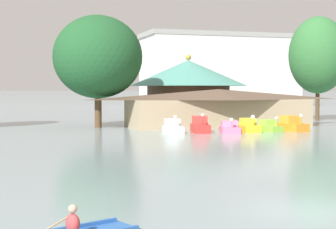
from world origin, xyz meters
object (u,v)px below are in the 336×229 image
object	(u,v)px
boathouse	(218,107)
pedal_boat_yellow	(249,127)
green_roof_pavilion	(188,86)
pedal_boat_white	(173,128)
pedal_boat_red	(200,126)
background_building_block	(220,70)
pedal_boat_pink	(230,128)
pedal_boat_orange	(291,125)
shoreline_tree_right	(318,55)
shoreline_tree_mid	(98,57)
pedal_boat_lime	(268,127)

from	to	relation	value
boathouse	pedal_boat_yellow	bearing A→B (deg)	-91.72
boathouse	green_roof_pavilion	xyz separation A→B (m)	(-0.25, 8.86, 2.29)
pedal_boat_white	pedal_boat_red	bearing A→B (deg)	95.90
boathouse	background_building_block	xyz separation A→B (m)	(25.72, 61.43, 6.13)
pedal_boat_pink	boathouse	xyz separation A→B (m)	(2.25, 8.16, 1.62)
pedal_boat_orange	green_roof_pavilion	size ratio (longest dim) A/B	0.23
boathouse	shoreline_tree_right	distance (m)	18.38
green_roof_pavilion	pedal_boat_orange	bearing A→B (deg)	-75.17
pedal_boat_pink	shoreline_tree_mid	world-z (taller)	shoreline_tree_mid
pedal_boat_red	boathouse	xyz separation A→B (m)	(4.58, 6.85, 1.46)
pedal_boat_yellow	pedal_boat_lime	size ratio (longest dim) A/B	0.83
pedal_boat_red	pedal_boat_pink	distance (m)	2.68
pedal_boat_pink	background_building_block	world-z (taller)	background_building_block
pedal_boat_white	pedal_boat_pink	bearing A→B (deg)	80.64
pedal_boat_pink	pedal_boat_orange	xyz separation A→B (m)	(6.41, 0.34, 0.15)
green_roof_pavilion	shoreline_tree_right	distance (m)	16.93
pedal_boat_pink	green_roof_pavilion	bearing A→B (deg)	-171.83
pedal_boat_yellow	pedal_boat_orange	xyz separation A→B (m)	(4.40, 0.03, 0.06)
pedal_boat_red	background_building_block	xyz separation A→B (m)	(30.30, 68.28, 7.59)
pedal_boat_white	background_building_block	xyz separation A→B (m)	(32.92, 68.32, 7.67)
background_building_block	pedal_boat_pink	bearing A→B (deg)	-111.90
pedal_boat_lime	background_building_block	size ratio (longest dim) A/B	0.08
pedal_boat_white	pedal_boat_pink	size ratio (longest dim) A/B	0.91
pedal_boat_lime	shoreline_tree_right	distance (m)	21.57
pedal_boat_yellow	shoreline_tree_mid	world-z (taller)	shoreline_tree_mid
pedal_boat_orange	boathouse	world-z (taller)	boathouse
shoreline_tree_mid	shoreline_tree_right	xyz separation A→B (m)	(28.37, 4.13, 0.95)
background_building_block	shoreline_tree_mid	bearing A→B (deg)	-122.78
pedal_boat_white	shoreline_tree_right	bearing A→B (deg)	124.97
pedal_boat_lime	pedal_boat_orange	xyz separation A→B (m)	(2.34, -0.09, 0.14)
shoreline_tree_right	pedal_boat_yellow	bearing A→B (deg)	-138.64
pedal_boat_pink	shoreline_tree_mid	xyz separation A→B (m)	(-10.06, 10.53, 6.78)
pedal_boat_orange	pedal_boat_pink	bearing A→B (deg)	-99.24
pedal_boat_white	pedal_boat_lime	distance (m)	9.06
pedal_boat_white	background_building_block	world-z (taller)	background_building_block
boathouse	background_building_block	size ratio (longest dim) A/B	0.58
shoreline_tree_mid	pedal_boat_lime	bearing A→B (deg)	-35.56
pedal_boat_orange	background_building_block	world-z (taller)	background_building_block
pedal_boat_pink	pedal_boat_yellow	distance (m)	2.04
pedal_boat_orange	boathouse	bearing A→B (deg)	-164.25
pedal_boat_red	pedal_boat_lime	bearing A→B (deg)	93.21
pedal_boat_yellow	pedal_boat_lime	distance (m)	2.07
shoreline_tree_mid	shoreline_tree_right	bearing A→B (deg)	8.28
pedal_boat_white	shoreline_tree_mid	xyz separation A→B (m)	(-5.11, 9.26, 6.70)
pedal_boat_pink	pedal_boat_orange	bearing A→B (deg)	107.88
pedal_boat_orange	boathouse	distance (m)	8.98
pedal_boat_red	pedal_boat_white	bearing A→B (deg)	-78.10
shoreline_tree_mid	background_building_block	size ratio (longest dim) A/B	0.33
pedal_boat_white	background_building_block	size ratio (longest dim) A/B	0.07
pedal_boat_lime	background_building_block	world-z (taller)	background_building_block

